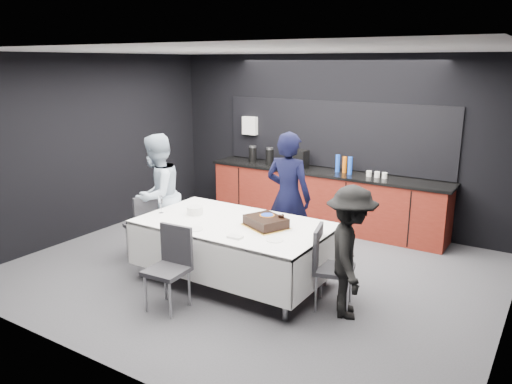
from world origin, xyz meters
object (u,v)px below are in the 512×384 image
Objects in this scene: cake_assembly at (266,222)px; champagne_flute at (161,201)px; chair_left at (145,221)px; person_right at (350,252)px; party_table at (234,233)px; chair_near at (171,261)px; person_left at (157,195)px; plate_stack at (195,210)px; person_center at (288,197)px; chair_right at (327,262)px.

cake_assembly is 1.46m from champagne_flute.
person_right reaches higher than chair_left.
champagne_flute is at bearing -169.88° from party_table.
person_left reaches higher than chair_near.
party_table is at bearing -0.64° from plate_stack.
person_center is (0.42, 1.91, 0.36)m from chair_near.
champagne_flute is 0.24× the size of chair_right.
cake_assembly is at bearing 2.28° from chair_left.
person_right is (2.13, -0.04, -0.11)m from plate_stack.
champagne_flute is at bearing 68.19° from person_right.
chair_near is at bearing 76.18° from person_center.
champagne_flute reaches higher than party_table.
chair_left is at bearing -16.30° from person_left.
person_right is at bearing -1.08° from party_table.
champagne_flute reaches higher than chair_left.
chair_near is at bearing -35.04° from chair_left.
champagne_flute reaches higher than cake_assembly.
chair_right is at bearing 135.07° from person_center.
chair_right is 0.34m from person_right.
person_center is at bearing 107.35° from person_left.
chair_near is 0.54× the size of person_left.
person_center is (0.19, 1.02, 0.25)m from party_table.
party_table is at bearing 77.84° from person_center.
cake_assembly is 0.98m from person_center.
party_table is at bearing -178.91° from chair_right.
person_right is at bearing -0.24° from chair_left.
chair_near is at bearing -147.83° from chair_right.
person_right is (1.75, 0.87, 0.19)m from chair_near.
person_right is at bearing 140.35° from person_center.
person_right is (2.97, -0.24, -0.14)m from person_left.
person_left is at bearing 176.00° from chair_right.
person_right is (3.00, -0.01, 0.19)m from chair_left.
party_table is 1.52m from person_right.
chair_right is 0.52× the size of person_center.
person_right is at bearing -4.61° from cake_assembly.
cake_assembly is at bearing 177.46° from chair_right.
person_center reaches higher than chair_left.
chair_near is 1.69m from person_left.
person_left reaches higher than chair_right.
cake_assembly reaches higher than chair_left.
champagne_flute is 0.13× the size of person_center.
plate_stack is at bearing 63.77° from person_right.
person_right is at bearing 3.46° from champagne_flute.
person_left is at bearing 137.87° from chair_near.
chair_right is (2.26, 0.21, -0.40)m from champagne_flute.
chair_near is 1.99m from person_center.
person_left is at bearing 137.91° from champagne_flute.
person_left is 1.19× the size of person_right.
cake_assembly is 2.74× the size of champagne_flute.
plate_stack is 0.87m from person_left.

